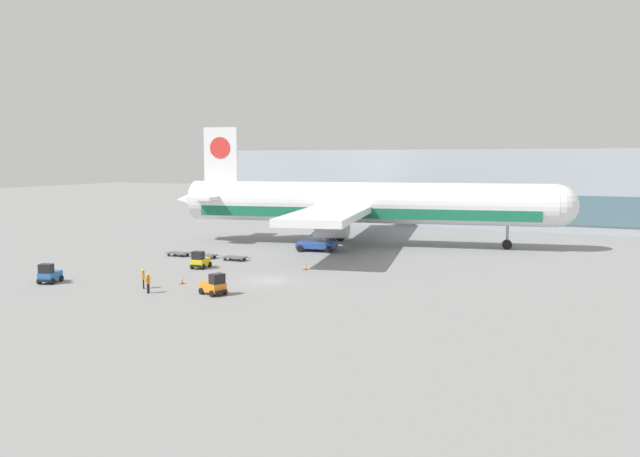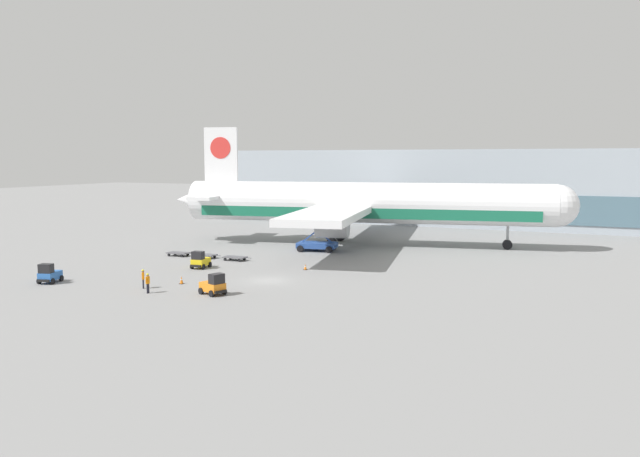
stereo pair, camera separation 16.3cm
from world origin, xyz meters
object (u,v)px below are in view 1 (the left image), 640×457
(baggage_dolly_second, at_px, (205,255))
(baggage_dolly_third, at_px, (235,257))
(ground_crew_far, at_px, (143,277))
(baggage_tug_far, at_px, (49,274))
(airplane_main, at_px, (359,204))
(baggage_tug_mid, at_px, (200,261))
(ground_crew_near, at_px, (148,281))
(traffic_cone_near, at_px, (305,267))
(scissor_lift_loader, at_px, (317,237))
(baggage_dolly_lead, at_px, (178,253))
(baggage_tug_foreground, at_px, (214,285))
(traffic_cone_far, at_px, (182,280))

(baggage_dolly_second, xyz_separation_m, baggage_dolly_third, (4.37, -0.06, 0.00))
(ground_crew_far, bearing_deg, baggage_tug_far, -123.61)
(airplane_main, relative_size, baggage_dolly_third, 15.47)
(baggage_tug_far, bearing_deg, baggage_tug_mid, 129.71)
(ground_crew_near, relative_size, traffic_cone_near, 2.89)
(scissor_lift_loader, distance_m, baggage_dolly_second, 15.32)
(ground_crew_near, xyz_separation_m, traffic_cone_near, (8.00, 16.97, -0.79))
(baggage_tug_far, relative_size, baggage_dolly_lead, 0.74)
(baggage_tug_mid, distance_m, baggage_tug_far, 15.89)
(baggage_tug_mid, relative_size, baggage_dolly_third, 0.70)
(baggage_dolly_third, relative_size, ground_crew_far, 2.01)
(ground_crew_far, bearing_deg, baggage_dolly_lead, 164.51)
(baggage_tug_far, xyz_separation_m, ground_crew_far, (10.37, 1.71, 0.22))
(baggage_tug_foreground, relative_size, baggage_dolly_lead, 0.74)
(scissor_lift_loader, height_order, baggage_dolly_second, scissor_lift_loader)
(scissor_lift_loader, xyz_separation_m, baggage_tug_far, (-15.46, -30.75, -1.06))
(airplane_main, bearing_deg, traffic_cone_far, -111.15)
(baggage_dolly_lead, bearing_deg, baggage_tug_foreground, -47.10)
(ground_crew_far, bearing_deg, traffic_cone_near, 104.72)
(airplane_main, xyz_separation_m, scissor_lift_loader, (-2.98, -8.08, -3.91))
(baggage_tug_foreground, xyz_separation_m, baggage_dolly_lead, (-16.91, 17.26, -0.49))
(airplane_main, relative_size, baggage_tug_foreground, 20.80)
(traffic_cone_near, bearing_deg, ground_crew_far, -122.32)
(baggage_tug_foreground, bearing_deg, traffic_cone_near, 102.06)
(baggage_tug_far, xyz_separation_m, baggage_dolly_lead, (1.16, 19.43, -0.49))
(baggage_tug_far, height_order, baggage_dolly_third, baggage_tug_far)
(baggage_dolly_third, bearing_deg, baggage_tug_foreground, -65.30)
(baggage_dolly_lead, bearing_deg, ground_crew_far, -64.04)
(baggage_tug_far, distance_m, ground_crew_far, 10.52)
(baggage_dolly_third, bearing_deg, baggage_tug_mid, -98.18)
(traffic_cone_far, bearing_deg, baggage_dolly_second, 116.33)
(baggage_tug_far, xyz_separation_m, traffic_cone_near, (20.17, 17.18, -0.56))
(ground_crew_near, bearing_deg, ground_crew_far, -136.19)
(baggage_dolly_lead, distance_m, traffic_cone_near, 19.14)
(baggage_tug_mid, bearing_deg, scissor_lift_loader, 152.16)
(baggage_tug_foreground, height_order, baggage_tug_mid, same)
(scissor_lift_loader, height_order, baggage_dolly_lead, scissor_lift_loader)
(baggage_tug_foreground, xyz_separation_m, traffic_cone_near, (2.10, 15.01, -0.56))
(airplane_main, relative_size, baggage_dolly_second, 15.47)
(baggage_dolly_third, xyz_separation_m, traffic_cone_near, (10.58, -2.21, -0.08))
(baggage_tug_mid, distance_m, baggage_dolly_second, 7.26)
(baggage_dolly_lead, distance_m, baggage_dolly_third, 8.43)
(baggage_dolly_lead, bearing_deg, baggage_dolly_second, -1.23)
(traffic_cone_far, bearing_deg, ground_crew_near, -92.37)
(baggage_tug_mid, relative_size, ground_crew_far, 1.41)
(baggage_tug_foreground, bearing_deg, baggage_dolly_third, 136.22)
(baggage_dolly_second, relative_size, ground_crew_near, 2.01)
(baggage_dolly_lead, distance_m, ground_crew_far, 19.99)
(baggage_tug_mid, height_order, baggage_dolly_lead, baggage_tug_mid)
(airplane_main, height_order, scissor_lift_loader, airplane_main)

